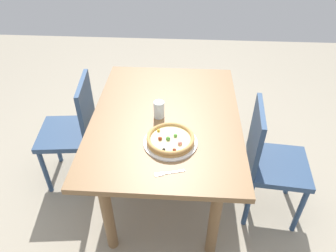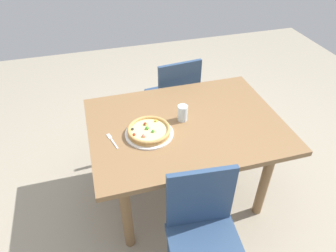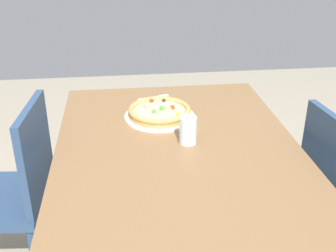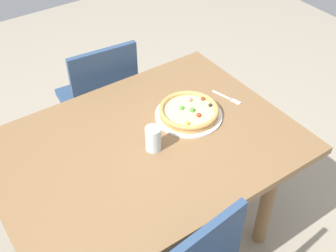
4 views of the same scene
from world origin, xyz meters
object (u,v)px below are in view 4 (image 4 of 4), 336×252
pizza (189,111)px  drinking_glass (153,139)px  dining_table (147,160)px  chair_near (101,99)px  fork (229,98)px  plate (189,115)px

pizza → drinking_glass: 0.27m
dining_table → chair_near: (-0.12, -0.70, -0.15)m
fork → plate: bearing=-106.4°
chair_near → drinking_glass: (0.11, 0.74, 0.30)m
chair_near → drinking_glass: 0.81m
pizza → dining_table: bearing=9.6°
plate → fork: bearing=178.7°
plate → pizza: (-0.00, 0.00, 0.03)m
plate → pizza: bearing=168.9°
chair_near → plate: bearing=-71.7°
plate → fork: (-0.24, 0.01, -0.00)m
chair_near → fork: chair_near is taller
fork → drinking_glass: drinking_glass is taller
dining_table → chair_near: bearing=-99.6°
plate → drinking_glass: size_ratio=2.81×
plate → fork: size_ratio=1.95×
plate → fork: 0.24m
fork → dining_table: bearing=-100.6°
pizza → drinking_glass: size_ratio=2.50×
dining_table → plate: plate is taller
dining_table → pizza: 0.30m
dining_table → chair_near: size_ratio=1.49×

